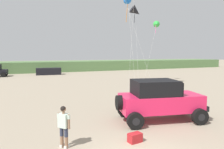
{
  "coord_description": "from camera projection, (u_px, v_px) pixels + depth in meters",
  "views": [
    {
      "loc": [
        -3.54,
        -5.86,
        3.68
      ],
      "look_at": [
        0.47,
        3.7,
        2.63
      ],
      "focal_mm": 33.06,
      "sensor_mm": 36.0,
      "label": 1
    }
  ],
  "objects": [
    {
      "name": "distant_sedan",
      "position": [
        49.0,
        71.0,
        36.24
      ],
      "size": [
        4.35,
        2.11,
        1.2
      ],
      "primitive_type": "cube",
      "rotation": [
        0.0,
        0.0,
        -0.1
      ],
      "color": "black",
      "rests_on": "ground_plane"
    },
    {
      "name": "kite_blue_swept",
      "position": [
        136.0,
        12.0,
        25.04
      ],
      "size": [
        3.17,
        5.75,
        9.63
      ],
      "color": "black",
      "rests_on": "ground_plane"
    },
    {
      "name": "jeep",
      "position": [
        159.0,
        99.0,
        11.28
      ],
      "size": [
        5.01,
        3.2,
        2.26
      ],
      "color": "#EA2151",
      "rests_on": "ground_plane"
    },
    {
      "name": "cooler_box",
      "position": [
        135.0,
        138.0,
        8.59
      ],
      "size": [
        0.61,
        0.44,
        0.38
      ],
      "primitive_type": "cube",
      "rotation": [
        0.0,
        0.0,
        0.15
      ],
      "color": "#B21E23",
      "rests_on": "ground_plane"
    },
    {
      "name": "dune_ridge",
      "position": [
        49.0,
        66.0,
        43.62
      ],
      "size": [
        90.0,
        8.18,
        2.07
      ],
      "primitive_type": "cube",
      "color": "#567A47",
      "rests_on": "ground_plane"
    },
    {
      "name": "person_watching",
      "position": [
        64.0,
        124.0,
        8.02
      ],
      "size": [
        0.47,
        0.5,
        1.67
      ],
      "color": "#8C664C",
      "rests_on": "ground_plane"
    },
    {
      "name": "kite_green_box",
      "position": [
        157.0,
        24.0,
        25.6
      ],
      "size": [
        3.2,
        1.78,
        7.84
      ],
      "color": "green",
      "rests_on": "ground_plane"
    },
    {
      "name": "kite_white_parafoil",
      "position": [
        128.0,
        2.0,
        23.14
      ],
      "size": [
        1.38,
        4.01,
        10.13
      ],
      "color": "blue",
      "rests_on": "ground_plane"
    }
  ]
}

